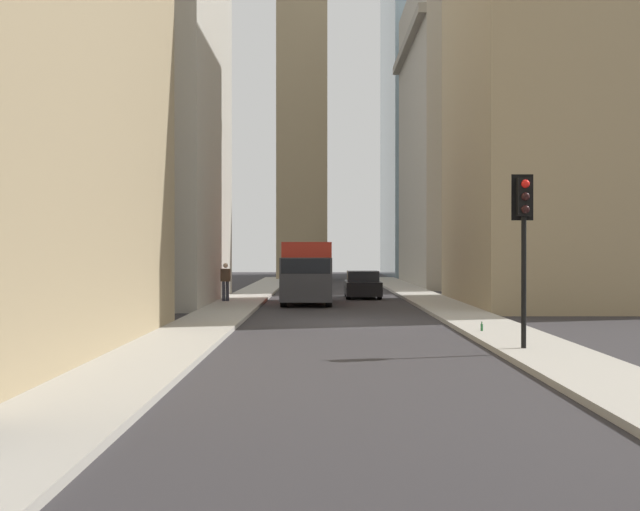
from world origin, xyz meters
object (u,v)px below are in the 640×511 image
Objects in this scene: traffic_light_foreground at (524,220)px; discarded_bottle at (482,327)px; delivery_truck at (307,272)px; sedan_black at (363,285)px; pedestrian at (226,280)px.

traffic_light_foreground is 15.32× the size of discarded_bottle.
delivery_truck is 1.50× the size of sedan_black.
delivery_truck is 19.92m from traffic_light_foreground.
delivery_truck is 23.93× the size of discarded_bottle.
pedestrian is at bearing 126.79° from sedan_black.
sedan_black is at bearing -31.16° from delivery_truck.
traffic_light_foreground reaches higher than pedestrian.
discarded_bottle is (4.29, 0.18, -2.93)m from traffic_light_foreground.
traffic_light_foreground is at bearing -177.60° from discarded_bottle.
pedestrian is (-4.89, 6.54, 0.43)m from sedan_black.
discarded_bottle is at bearing -172.71° from sedan_black.
pedestrian is at bearing 26.08° from traffic_light_foreground.
pedestrian is (18.81, 9.21, -2.09)m from traffic_light_foreground.
sedan_black is 23.99m from traffic_light_foreground.
delivery_truck is 3.71× the size of pedestrian.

